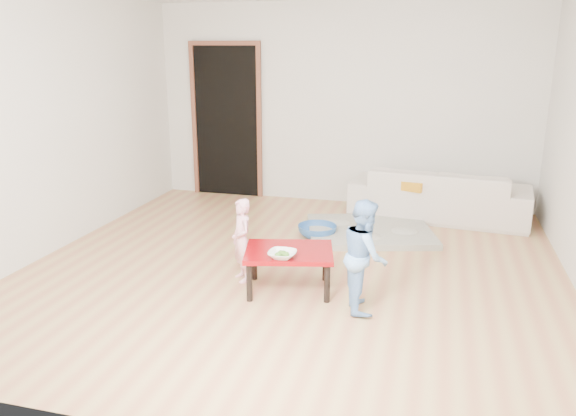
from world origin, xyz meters
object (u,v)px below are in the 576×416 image
at_px(bowl, 282,255).
at_px(basin, 317,231).
at_px(sofa, 439,193).
at_px(red_table, 289,270).
at_px(child_pink, 242,240).
at_px(child_blue, 365,255).

height_order(bowl, basin, bowl).
distance_m(sofa, red_table, 2.83).
bearing_deg(child_pink, red_table, 38.28).
bearing_deg(red_table, bowl, -91.54).
bearing_deg(basin, child_blue, -65.86).
relative_size(bowl, basin, 0.53).
bearing_deg(child_blue, bowl, 76.40).
bearing_deg(child_blue, basin, 9.29).
height_order(red_table, child_pink, child_pink).
distance_m(bowl, child_pink, 0.55).
bearing_deg(sofa, child_blue, 84.80).
distance_m(sofa, child_blue, 2.79).
height_order(child_pink, child_blue, child_blue).
xyz_separation_m(child_pink, basin, (0.40, 1.34, -0.31)).
xyz_separation_m(red_table, child_blue, (0.67, -0.18, 0.27)).
bearing_deg(child_pink, sofa, 106.60).
height_order(bowl, child_blue, child_blue).
bearing_deg(red_table, sofa, 64.51).
xyz_separation_m(sofa, bowl, (-1.22, -2.75, 0.09)).
height_order(child_pink, basin, child_pink).
bearing_deg(child_blue, sofa, -26.25).
distance_m(child_blue, basin, 1.82).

